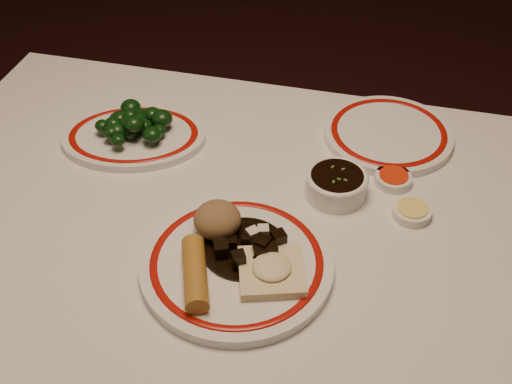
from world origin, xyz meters
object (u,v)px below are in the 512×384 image
object	(u,v)px
dining_table	(235,276)
fried_wonton	(272,270)
soy_bowl	(336,185)
broccoli_plate	(134,136)
main_plate	(237,264)
broccoli_pile	(134,122)
stirfry_heap	(247,246)
rice_mound	(217,220)
spring_roll	(195,273)

from	to	relation	value
dining_table	fried_wonton	bearing A→B (deg)	-44.10
soy_bowl	broccoli_plate	bearing A→B (deg)	171.34
main_plate	soy_bowl	world-z (taller)	soy_bowl
dining_table	broccoli_pile	bearing A→B (deg)	140.28
main_plate	stirfry_heap	distance (m)	0.03
rice_mound	broccoli_plate	bearing A→B (deg)	137.00
main_plate	fried_wonton	world-z (taller)	fried_wonton
rice_mound	soy_bowl	world-z (taller)	rice_mound
spring_roll	rice_mound	bearing A→B (deg)	67.35
main_plate	fried_wonton	bearing A→B (deg)	-15.33
fried_wonton	soy_bowl	distance (m)	0.23
rice_mound	broccoli_pile	bearing A→B (deg)	136.25
stirfry_heap	broccoli_plate	distance (m)	0.37
dining_table	rice_mound	xyz separation A→B (m)	(-0.02, -0.01, 0.14)
broccoli_plate	fried_wonton	bearing A→B (deg)	-40.29
broccoli_pile	soy_bowl	size ratio (longest dim) A/B	1.30
dining_table	broccoli_plate	bearing A→B (deg)	141.02
main_plate	dining_table	bearing A→B (deg)	109.74
main_plate	broccoli_plate	bearing A→B (deg)	135.92
dining_table	stirfry_heap	bearing A→B (deg)	-50.42
fried_wonton	stirfry_heap	world-z (taller)	stirfry_heap
broccoli_plate	soy_bowl	xyz separation A→B (m)	(0.39, -0.06, 0.01)
spring_roll	soy_bowl	size ratio (longest dim) A/B	1.20
dining_table	soy_bowl	distance (m)	0.23
fried_wonton	broccoli_pile	xyz separation A→B (m)	(-0.32, 0.28, 0.01)
spring_roll	broccoli_plate	distance (m)	0.38
dining_table	stirfry_heap	distance (m)	0.13
broccoli_plate	stirfry_heap	bearing A→B (deg)	-40.49
fried_wonton	soy_bowl	bearing A→B (deg)	74.05
spring_roll	broccoli_pile	xyz separation A→B (m)	(-0.22, 0.32, 0.00)
fried_wonton	stirfry_heap	bearing A→B (deg)	140.95
rice_mound	spring_roll	distance (m)	0.10
fried_wonton	broccoli_plate	world-z (taller)	fried_wonton
rice_mound	stirfry_heap	bearing A→B (deg)	-27.46
broccoli_plate	broccoli_pile	world-z (taller)	broccoli_pile
broccoli_pile	soy_bowl	xyz separation A→B (m)	(0.39, -0.06, -0.02)
spring_roll	stirfry_heap	world-z (taller)	spring_roll
main_plate	stirfry_heap	bearing A→B (deg)	67.65
fried_wonton	stirfry_heap	size ratio (longest dim) A/B	0.90
main_plate	fried_wonton	distance (m)	0.06
broccoli_pile	soy_bowl	bearing A→B (deg)	-9.21
fried_wonton	main_plate	bearing A→B (deg)	164.67
main_plate	broccoli_pile	size ratio (longest dim) A/B	2.42
rice_mound	spring_roll	size ratio (longest dim) A/B	0.59
main_plate	rice_mound	world-z (taller)	rice_mound
dining_table	broccoli_plate	xyz separation A→B (m)	(-0.25, 0.20, 0.10)
rice_mound	stirfry_heap	world-z (taller)	rice_mound
spring_roll	main_plate	bearing A→B (deg)	27.50
broccoli_plate	dining_table	bearing A→B (deg)	-38.98
fried_wonton	broccoli_pile	bearing A→B (deg)	139.16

